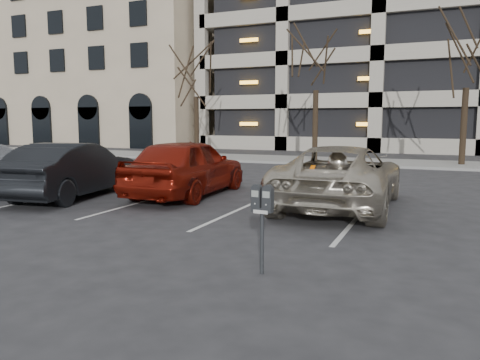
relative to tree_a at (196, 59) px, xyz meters
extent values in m
plane|color=#28282B|center=(10.00, -16.00, -5.63)|extent=(140.00, 140.00, 0.00)
cube|color=gray|center=(10.00, 0.00, -5.57)|extent=(80.00, 4.00, 0.12)
cube|color=silver|center=(3.00, -13.70, -5.63)|extent=(0.10, 5.20, 0.00)
cube|color=silver|center=(5.80, -13.70, -5.63)|extent=(0.10, 5.20, 0.00)
cube|color=silver|center=(8.60, -13.70, -5.63)|extent=(0.10, 5.20, 0.00)
cube|color=silver|center=(11.40, -13.70, -5.63)|extent=(0.10, 5.20, 0.00)
cube|color=tan|center=(-18.00, 14.00, 1.87)|extent=(26.00, 16.00, 15.00)
cylinder|color=black|center=(0.00, 0.00, -3.88)|extent=(0.28, 0.28, 3.51)
cylinder|color=black|center=(7.00, 0.00, -3.79)|extent=(0.28, 0.28, 3.69)
cylinder|color=black|center=(14.00, 0.00, -3.82)|extent=(0.28, 0.28, 3.63)
cylinder|color=black|center=(10.78, -18.06, -5.18)|extent=(0.06, 0.06, 0.90)
cube|color=black|center=(10.78, -18.06, -4.71)|extent=(0.31, 0.13, 0.06)
cube|color=silver|center=(10.77, -18.12, -4.73)|extent=(0.22, 0.03, 0.05)
cube|color=gray|center=(10.69, -18.12, -4.48)|extent=(0.11, 0.02, 0.09)
cube|color=gray|center=(10.86, -18.13, -4.48)|extent=(0.11, 0.02, 0.09)
imported|color=beige|center=(10.79, -12.48, -4.86)|extent=(2.66, 5.60, 1.54)
cube|color=#FF6A05|center=(10.44, -13.45, -4.09)|extent=(0.10, 0.20, 0.01)
imported|color=maroon|center=(6.38, -12.41, -4.80)|extent=(2.18, 4.98, 1.67)
imported|color=black|center=(3.55, -13.91, -4.86)|extent=(2.33, 4.87, 1.54)
camera|label=1|loc=(13.01, -24.07, -3.47)|focal=35.00mm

